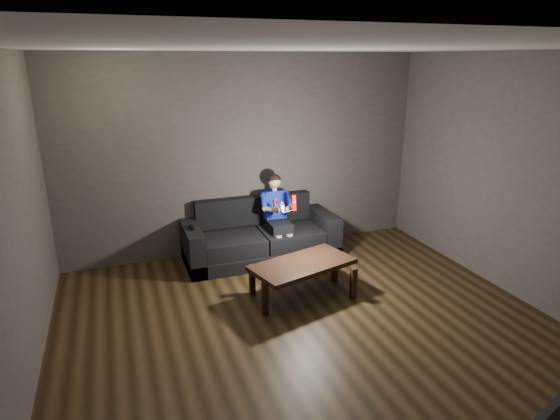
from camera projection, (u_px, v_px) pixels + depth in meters
name	position (u px, v px, depth m)	size (l,w,h in m)	color
floor	(320.00, 341.00, 4.53)	(5.00, 5.00, 0.00)	black
back_wall	(246.00, 156.00, 6.35)	(5.00, 0.04, 2.70)	#3F3B37
left_wall	(3.00, 246.00, 3.31)	(0.04, 5.00, 2.70)	#3F3B37
right_wall	(539.00, 184.00, 4.92)	(0.04, 5.00, 2.70)	#3F3B37
ceiling	(329.00, 47.00, 3.70)	(5.00, 5.00, 0.02)	beige
sofa	(260.00, 239.00, 6.39)	(2.05, 0.89, 0.79)	black
child	(277.00, 210.00, 6.28)	(0.43, 0.53, 1.05)	black
wii_remote_red	(294.00, 203.00, 5.88)	(0.06, 0.08, 0.20)	#CC0C00
nunchuk_white	(282.00, 207.00, 5.85)	(0.07, 0.09, 0.15)	white
wii_remote_black	(192.00, 227.00, 5.92)	(0.04, 0.16, 0.03)	black
coffee_table	(303.00, 267.00, 5.29)	(1.28, 0.87, 0.42)	black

